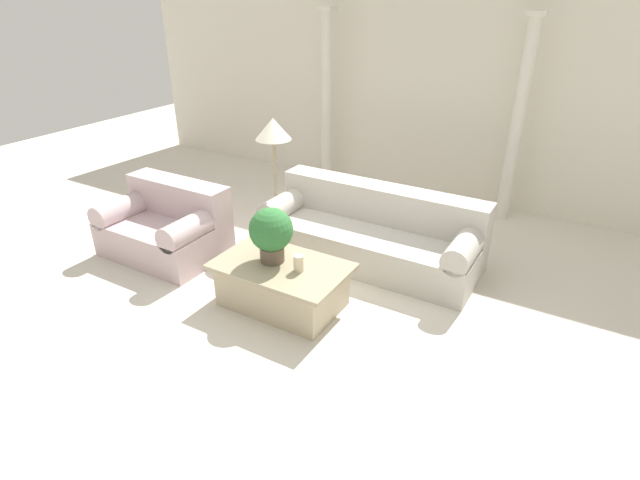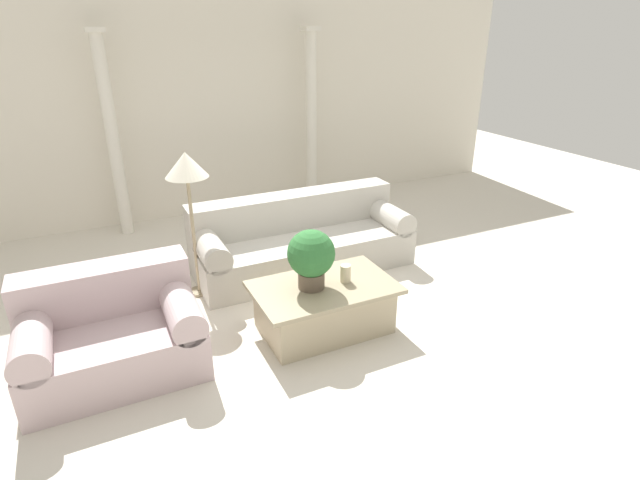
{
  "view_description": "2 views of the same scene",
  "coord_description": "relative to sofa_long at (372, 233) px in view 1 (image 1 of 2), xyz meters",
  "views": [
    {
      "loc": [
        2.46,
        -3.88,
        2.84
      ],
      "look_at": [
        0.25,
        -0.14,
        0.63
      ],
      "focal_mm": 28.0,
      "sensor_mm": 36.0,
      "label": 1
    },
    {
      "loc": [
        -1.73,
        -4.05,
        2.63
      ],
      "look_at": [
        0.24,
        0.05,
        0.65
      ],
      "focal_mm": 28.0,
      "sensor_mm": 36.0,
      "label": 2
    }
  ],
  "objects": [
    {
      "name": "column_right",
      "position": [
        1.04,
        1.97,
        1.0
      ],
      "size": [
        0.23,
        0.23,
        2.6
      ],
      "color": "silver",
      "rests_on": "ground_plane"
    },
    {
      "name": "sofa_long",
      "position": [
        0.0,
        0.0,
        0.0
      ],
      "size": [
        2.47,
        0.93,
        0.83
      ],
      "color": "#B7B2A8",
      "rests_on": "ground_plane"
    },
    {
      "name": "column_left",
      "position": [
        -1.74,
        1.97,
        1.0
      ],
      "size": [
        0.23,
        0.23,
        2.6
      ],
      "color": "silver",
      "rests_on": "ground_plane"
    },
    {
      "name": "wall_back",
      "position": [
        -0.37,
        2.35,
        1.27
      ],
      "size": [
        10.0,
        0.06,
        3.2
      ],
      "color": "silver",
      "rests_on": "ground_plane"
    },
    {
      "name": "pillar_candle",
      "position": [
        -0.14,
        -1.32,
        0.21
      ],
      "size": [
        0.1,
        0.1,
        0.16
      ],
      "color": "beige",
      "rests_on": "coffee_table"
    },
    {
      "name": "floor_lamp",
      "position": [
        -1.24,
        -0.12,
        1.0
      ],
      "size": [
        0.42,
        0.42,
        1.52
      ],
      "color": "gray",
      "rests_on": "ground_plane"
    },
    {
      "name": "ground_plane",
      "position": [
        -0.37,
        -0.82,
        -0.33
      ],
      "size": [
        16.0,
        16.0,
        0.0
      ],
      "primitive_type": "plane",
      "color": "silver"
    },
    {
      "name": "potted_plant",
      "position": [
        -0.46,
        -1.29,
        0.44
      ],
      "size": [
        0.42,
        0.42,
        0.55
      ],
      "color": "brown",
      "rests_on": "coffee_table"
    },
    {
      "name": "loveseat",
      "position": [
        -2.14,
        -1.07,
        0.01
      ],
      "size": [
        1.36,
        0.93,
        0.83
      ],
      "color": "#C2AAAD",
      "rests_on": "ground_plane"
    },
    {
      "name": "coffee_table",
      "position": [
        -0.35,
        -1.31,
        -0.1
      ],
      "size": [
        1.28,
        0.8,
        0.46
      ],
      "color": "tan",
      "rests_on": "ground_plane"
    }
  ]
}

